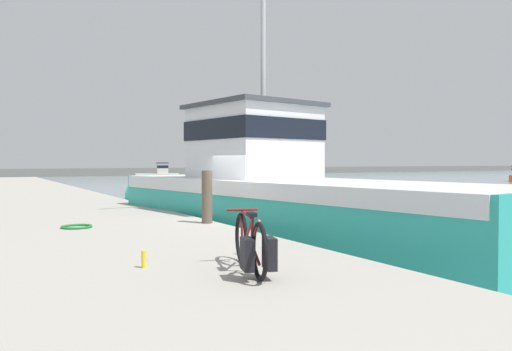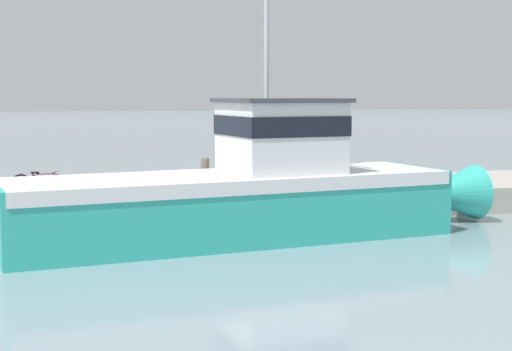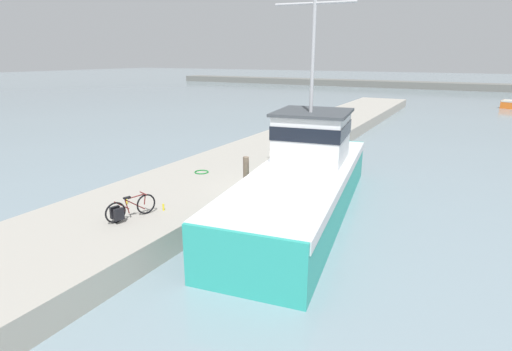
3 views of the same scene
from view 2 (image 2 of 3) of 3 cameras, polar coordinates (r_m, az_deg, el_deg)
name	(u,v)px [view 2 (image 2 of 3)]	position (r m, az deg, el deg)	size (l,w,h in m)	color
ground_plane	(224,233)	(23.33, -2.37, -4.17)	(320.00, 320.00, 0.00)	gray
dock_pier	(199,201)	(26.84, -4.16, -1.87)	(5.50, 80.00, 0.89)	#A39E93
fishing_boat_main	(252,190)	(22.21, -0.27, -1.04)	(5.29, 15.11, 9.42)	teal
bicycle_touring	(34,185)	(25.43, -15.85, -0.69)	(0.74, 1.77, 0.79)	black
mooring_post	(205,178)	(24.26, -3.71, -0.18)	(0.25, 0.25, 1.24)	brown
hose_coil	(208,186)	(27.20, -3.54, -0.76)	(0.66, 0.66, 0.05)	#197A2D
water_bottle_by_bike	(67,188)	(26.57, -13.59, -0.88)	(0.07, 0.07, 0.23)	yellow
water_bottle_on_curb	(74,194)	(24.97, -13.07, -1.29)	(0.07, 0.07, 0.25)	yellow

